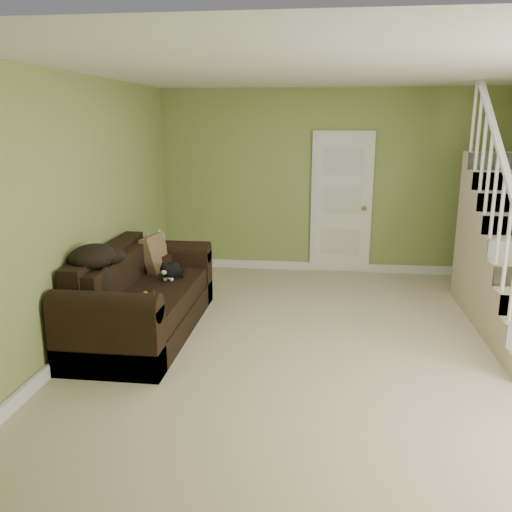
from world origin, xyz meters
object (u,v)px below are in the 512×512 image
(sofa, at_px, (140,301))
(cat, at_px, (171,271))
(side_table, at_px, (158,275))
(banana, at_px, (146,296))

(sofa, height_order, cat, sofa)
(side_table, distance_m, cat, 0.80)
(banana, bearing_deg, side_table, 82.06)
(cat, bearing_deg, sofa, -118.32)
(sofa, height_order, side_table, sofa)
(sofa, height_order, banana, sofa)
(side_table, distance_m, banana, 1.40)
(side_table, relative_size, cat, 1.76)
(side_table, bearing_deg, banana, -77.61)
(banana, bearing_deg, cat, 64.82)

